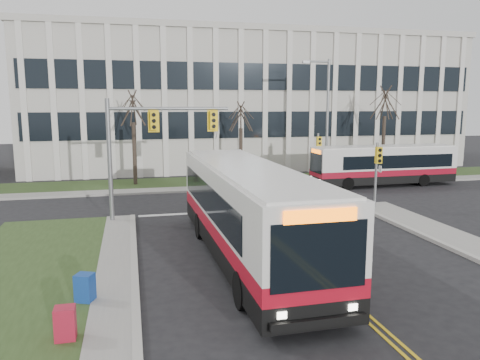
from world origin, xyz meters
name	(u,v)px	position (x,y,z in m)	size (l,w,h in m)	color
ground	(298,256)	(0.00, 0.00, 0.00)	(120.00, 120.00, 0.00)	black
sidewalk_west	(109,335)	(-7.00, -5.00, 0.07)	(1.20, 26.00, 0.14)	#9E9B93
sidewalk_cross	(290,185)	(5.00, 15.20, 0.07)	(44.00, 1.60, 0.14)	#9E9B93
building_lawn	(278,179)	(5.00, 18.00, 0.06)	(44.00, 5.00, 0.12)	#2F431C
office_building	(243,103)	(5.00, 30.00, 6.00)	(40.00, 16.00, 12.00)	beige
mast_arm_signal	(144,138)	(-5.62, 7.16, 4.26)	(6.11, 0.38, 6.20)	slate
signal_pole_near	(377,166)	(7.20, 6.90, 2.50)	(0.34, 0.39, 3.80)	slate
signal_pole_far	(318,151)	(7.20, 15.40, 2.50)	(0.34, 0.39, 3.80)	slate
streetlight	(325,114)	(8.03, 16.20, 5.19)	(2.15, 0.25, 9.20)	slate
directory_sign	(249,167)	(2.50, 17.50, 1.17)	(1.50, 0.12, 2.00)	slate
tree_left	(133,110)	(-6.00, 18.00, 5.51)	(1.80, 1.80, 7.70)	#42352B
tree_mid	(241,118)	(2.00, 18.20, 4.88)	(1.80, 1.80, 6.82)	#42352B
tree_right	(385,104)	(14.00, 18.00, 5.91)	(1.80, 1.80, 8.25)	#42352B
bus_main	(248,214)	(-2.01, 0.13, 1.77)	(2.88, 13.30, 3.55)	silver
bus_cross	(383,166)	(11.77, 14.00, 1.43)	(2.32, 10.70, 2.85)	silver
newspaper_box_blue	(85,289)	(-7.75, -2.78, 0.47)	(0.50, 0.45, 0.95)	navy
newspaper_box_red	(65,325)	(-8.02, -5.08, 0.47)	(0.50, 0.45, 0.95)	maroon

